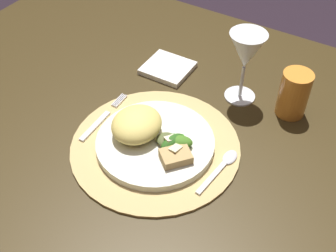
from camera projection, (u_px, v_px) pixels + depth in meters
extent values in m
cube|color=#352912|center=(141.00, 123.00, 0.96)|extent=(1.27, 1.02, 0.02)
cylinder|color=#322713|center=(90.00, 73.00, 1.70)|extent=(0.06, 0.06, 0.71)
cylinder|color=tan|center=(155.00, 146.00, 0.89)|extent=(0.35, 0.35, 0.01)
cylinder|color=silver|center=(155.00, 142.00, 0.88)|extent=(0.24, 0.24, 0.02)
ellipsoid|color=#E4CD67|center=(137.00, 124.00, 0.88)|extent=(0.11, 0.12, 0.05)
ellipsoid|color=#347E1E|center=(177.00, 141.00, 0.87)|extent=(0.03, 0.05, 0.01)
ellipsoid|color=#29591A|center=(172.00, 142.00, 0.86)|extent=(0.04, 0.06, 0.02)
ellipsoid|color=#437432|center=(173.00, 141.00, 0.86)|extent=(0.06, 0.06, 0.02)
ellipsoid|color=#505A30|center=(168.00, 140.00, 0.87)|extent=(0.05, 0.04, 0.02)
ellipsoid|color=#437822|center=(180.00, 142.00, 0.86)|extent=(0.06, 0.05, 0.02)
cube|color=beige|center=(171.00, 138.00, 0.85)|extent=(0.03, 0.03, 0.01)
cube|color=beige|center=(176.00, 148.00, 0.84)|extent=(0.02, 0.03, 0.01)
cube|color=tan|center=(176.00, 156.00, 0.83)|extent=(0.07, 0.07, 0.02)
cube|color=silver|center=(95.00, 126.00, 0.93)|extent=(0.02, 0.10, 0.00)
cube|color=silver|center=(117.00, 100.00, 0.99)|extent=(0.00, 0.05, 0.00)
cube|color=silver|center=(119.00, 100.00, 0.99)|extent=(0.00, 0.05, 0.00)
cube|color=silver|center=(120.00, 101.00, 0.99)|extent=(0.00, 0.05, 0.00)
cube|color=silver|center=(122.00, 101.00, 0.99)|extent=(0.00, 0.05, 0.00)
cube|color=silver|center=(212.00, 177.00, 0.83)|extent=(0.02, 0.10, 0.00)
ellipsoid|color=silver|center=(230.00, 157.00, 0.86)|extent=(0.03, 0.04, 0.01)
cube|color=white|center=(168.00, 68.00, 1.08)|extent=(0.12, 0.11, 0.01)
cylinder|color=silver|center=(240.00, 96.00, 1.01)|extent=(0.07, 0.07, 0.00)
cylinder|color=silver|center=(242.00, 82.00, 0.98)|extent=(0.01, 0.01, 0.08)
cone|color=silver|center=(246.00, 51.00, 0.92)|extent=(0.08, 0.08, 0.09)
cylinder|color=orange|center=(294.00, 94.00, 0.93)|extent=(0.07, 0.07, 0.11)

